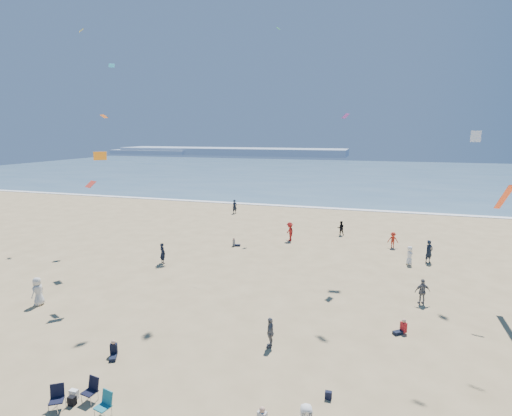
% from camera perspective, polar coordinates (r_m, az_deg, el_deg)
% --- Properties ---
extents(ground, '(220.00, 220.00, 0.00)m').
position_cam_1_polar(ground, '(18.14, -15.14, -26.41)').
color(ground, tan).
rests_on(ground, ground).
extents(ocean, '(220.00, 100.00, 0.06)m').
position_cam_1_polar(ocean, '(107.90, 12.59, 4.81)').
color(ocean, '#476B84').
rests_on(ocean, ground).
extents(surf_line, '(220.00, 1.20, 0.08)m').
position_cam_1_polar(surf_line, '(58.63, 8.70, 0.06)').
color(surf_line, white).
rests_on(surf_line, ground).
extents(headland_far, '(110.00, 20.00, 3.20)m').
position_cam_1_polar(headland_far, '(194.59, -3.60, 8.08)').
color(headland_far, '#7A8EA8').
rests_on(headland_far, ground).
extents(headland_near, '(40.00, 14.00, 2.00)m').
position_cam_1_polar(headland_near, '(207.68, -14.59, 7.76)').
color(headland_near, '#7A8EA8').
rests_on(headland_near, ground).
extents(standing_flyers, '(25.48, 44.10, 1.95)m').
position_cam_1_polar(standing_flyers, '(30.04, 4.52, -8.66)').
color(standing_flyers, white).
rests_on(standing_flyers, ground).
extents(seated_group, '(15.70, 23.67, 0.84)m').
position_cam_1_polar(seated_group, '(22.65, 1.00, -16.65)').
color(seated_group, silver).
rests_on(seated_group, ground).
extents(chair_cluster, '(2.77, 1.56, 1.00)m').
position_cam_1_polar(chair_cluster, '(18.78, -23.51, -23.69)').
color(chair_cluster, black).
rests_on(chair_cluster, ground).
extents(white_tote, '(0.35, 0.20, 0.40)m').
position_cam_1_polar(white_tote, '(19.70, -24.57, -23.05)').
color(white_tote, white).
rests_on(white_tote, ground).
extents(black_backpack, '(0.30, 0.22, 0.38)m').
position_cam_1_polar(black_backpack, '(19.38, -24.79, -23.72)').
color(black_backpack, black).
rests_on(black_backpack, ground).
extents(navy_bag, '(0.28, 0.18, 0.34)m').
position_cam_1_polar(navy_bag, '(18.45, 10.30, -24.82)').
color(navy_bag, black).
rests_on(navy_bag, ground).
extents(kites_aloft, '(41.39, 39.45, 27.23)m').
position_cam_1_polar(kites_aloft, '(24.81, 16.36, 18.24)').
color(kites_aloft, '#6127A4').
rests_on(kites_aloft, ground).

